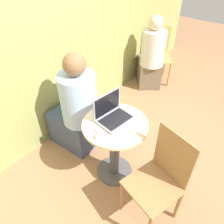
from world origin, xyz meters
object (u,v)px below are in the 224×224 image
(laptop, at_px, (113,114))
(person_seated, at_px, (76,112))
(cell_phone, at_px, (100,131))
(chair_empty, at_px, (159,180))

(laptop, height_order, person_seated, person_seated)
(person_seated, bearing_deg, cell_phone, -112.54)
(laptop, height_order, chair_empty, laptop)
(laptop, relative_size, chair_empty, 0.37)
(laptop, distance_m, person_seated, 0.61)
(laptop, bearing_deg, cell_phone, -174.64)
(laptop, relative_size, person_seated, 0.28)
(laptop, distance_m, chair_empty, 0.70)
(laptop, bearing_deg, person_seated, 87.21)
(laptop, height_order, cell_phone, laptop)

